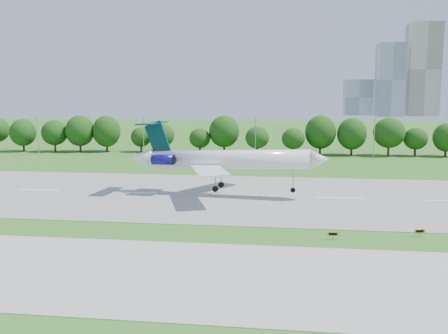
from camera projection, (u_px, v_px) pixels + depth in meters
The scene contains 11 objects.
ground at pixel (359, 236), 69.02m from camera, with size 600.00×600.00×0.00m, color #316119.
runway at pixel (341, 198), 93.54m from camera, with size 400.00×45.00×0.08m, color gray.
taxiway at pixel (383, 284), 51.36m from camera, with size 400.00×23.00×0.08m, color #ADADA8.
tree_line at pixel (320, 136), 158.37m from camera, with size 288.40×8.40×10.40m.
light_poles at pixel (314, 138), 148.86m from camera, with size 175.90×0.25×12.19m.
skyline at pixel (417, 81), 434.89m from camera, with size 127.00×52.00×80.00m.
airliner at pixel (219, 159), 95.70m from camera, with size 39.35×28.50×13.23m.
taxi_sign_left at pixel (333, 234), 67.16m from camera, with size 1.46×0.33×1.02m.
taxi_sign_centre at pixel (420, 231), 68.39m from camera, with size 1.51×0.55×1.07m.
service_vehicle_a at pixel (245, 156), 152.94m from camera, with size 1.35×3.86×1.27m, color white.
service_vehicle_b at pixel (265, 156), 151.82m from camera, with size 1.37×3.40×1.16m, color silver.
Camera 1 is at (-9.88, -68.76, 19.49)m, focal length 40.00 mm.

